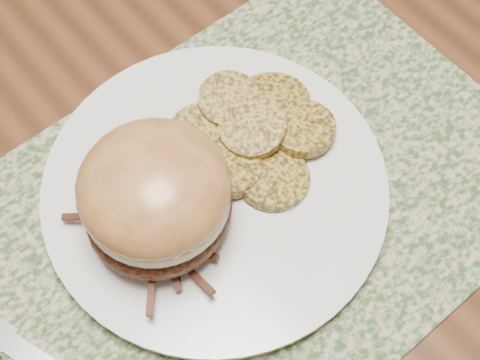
% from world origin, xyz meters
% --- Properties ---
extents(placemat, '(0.45, 0.33, 0.00)m').
position_xyz_m(placemat, '(0.21, -0.11, 0.75)').
color(placemat, '#325129').
rests_on(placemat, dining_table).
extents(dinner_plate, '(0.26, 0.26, 0.02)m').
position_xyz_m(dinner_plate, '(0.18, -0.08, 0.76)').
color(dinner_plate, white).
rests_on(dinner_plate, placemat).
extents(pork_sandwich, '(0.15, 0.14, 0.09)m').
position_xyz_m(pork_sandwich, '(0.13, -0.08, 0.81)').
color(pork_sandwich, black).
rests_on(pork_sandwich, dinner_plate).
extents(roasted_potatoes, '(0.14, 0.14, 0.03)m').
position_xyz_m(roasted_potatoes, '(0.23, -0.07, 0.78)').
color(roasted_potatoes, '#A58430').
rests_on(roasted_potatoes, dinner_plate).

